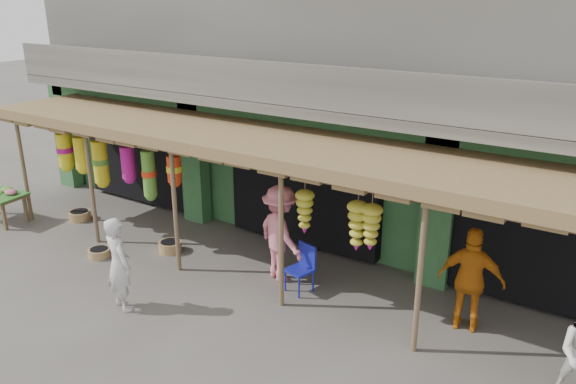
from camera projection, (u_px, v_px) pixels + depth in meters
The scene contains 10 objects.
ground at pixel (244, 285), 10.79m from camera, with size 80.00×80.00×0.00m, color #514C47.
building at pixel (363, 79), 13.51m from camera, with size 16.40×6.80×7.00m.
awning at pixel (258, 146), 10.66m from camera, with size 14.00×2.70×2.79m.
blue_chair at pixel (303, 265), 10.47m from camera, with size 0.53×0.53×0.91m.
basket_left at pixel (80, 215), 13.91m from camera, with size 0.53×0.53×0.22m, color olive.
basket_mid at pixel (99, 253), 11.94m from camera, with size 0.47×0.47×0.18m, color #9C7746.
basket_right at pixel (170, 247), 12.18m from camera, with size 0.50×0.50×0.23m, color olive.
person_front at pixel (119, 264), 9.74m from camera, with size 0.63×0.41×1.73m, color silver.
person_vendor at pixel (471, 280), 9.11m from camera, with size 1.06×0.44×1.81m, color #C66912.
person_shopper at pixel (280, 233), 10.76m from camera, with size 1.23×0.71×1.91m, color #E07687.
Camera 1 is at (5.95, -7.55, 5.29)m, focal length 35.00 mm.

